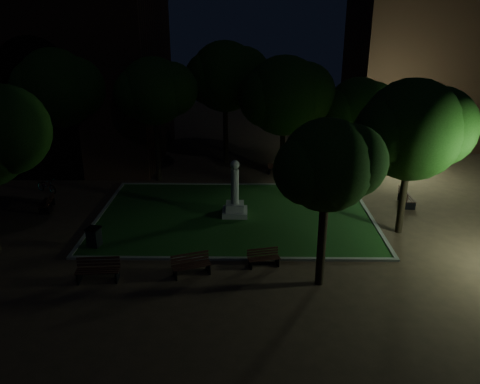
# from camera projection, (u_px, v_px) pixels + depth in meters

# --- Properties ---
(ground) EXTENTS (80.00, 80.00, 0.00)m
(ground) POSITION_uv_depth(u_px,v_px,m) (234.00, 231.00, 24.56)
(ground) COLOR #4A3425
(lawn) EXTENTS (15.00, 10.00, 0.08)m
(lawn) POSITION_uv_depth(u_px,v_px,m) (235.00, 215.00, 26.42)
(lawn) COLOR #1D4516
(lawn) RESTS_ON ground
(lawn_kerb) EXTENTS (15.40, 10.40, 0.12)m
(lawn_kerb) POSITION_uv_depth(u_px,v_px,m) (235.00, 215.00, 26.42)
(lawn_kerb) COLOR slate
(lawn_kerb) RESTS_ON ground
(monument) EXTENTS (1.40, 1.40, 3.20)m
(monument) POSITION_uv_depth(u_px,v_px,m) (235.00, 200.00, 26.10)
(monument) COLOR #A49F96
(monument) RESTS_ON lawn
(building_main) EXTENTS (20.00, 12.00, 15.00)m
(building_main) POSITION_uv_depth(u_px,v_px,m) (27.00, 62.00, 35.06)
(building_main) COLOR #522E1F
(building_main) RESTS_ON ground
(building_far) EXTENTS (16.00, 10.00, 12.00)m
(building_far) POSITION_uv_depth(u_px,v_px,m) (445.00, 72.00, 40.95)
(building_far) COLOR #522E1F
(building_far) RESTS_ON ground
(tree_north_wl) EXTENTS (5.35, 4.37, 8.25)m
(tree_north_wl) POSITION_uv_depth(u_px,v_px,m) (155.00, 91.00, 30.07)
(tree_north_wl) COLOR black
(tree_north_wl) RESTS_ON ground
(tree_north_er) EXTENTS (6.59, 5.38, 8.25)m
(tree_north_er) POSITION_uv_depth(u_px,v_px,m) (286.00, 96.00, 31.50)
(tree_north_er) COLOR black
(tree_north_er) RESTS_ON ground
(tree_ne) EXTENTS (5.06, 4.13, 6.79)m
(tree_ne) POSITION_uv_depth(u_px,v_px,m) (359.00, 108.00, 32.01)
(tree_ne) COLOR black
(tree_ne) RESTS_ON ground
(tree_east) EXTENTS (6.08, 4.97, 7.92)m
(tree_east) POSITION_uv_depth(u_px,v_px,m) (414.00, 130.00, 22.57)
(tree_east) COLOR black
(tree_east) RESTS_ON ground
(tree_se) EXTENTS (4.49, 3.66, 7.06)m
(tree_se) POSITION_uv_depth(u_px,v_px,m) (329.00, 166.00, 17.91)
(tree_se) COLOR black
(tree_se) RESTS_ON ground
(tree_nw) EXTENTS (6.65, 5.43, 8.94)m
(tree_nw) POSITION_uv_depth(u_px,v_px,m) (62.00, 87.00, 30.73)
(tree_nw) COLOR black
(tree_nw) RESTS_ON ground
(tree_far_north) EXTENTS (6.23, 5.08, 9.04)m
(tree_far_north) POSITION_uv_depth(u_px,v_px,m) (227.00, 77.00, 33.85)
(tree_far_north) COLOR black
(tree_far_north) RESTS_ON ground
(lamppost_nw) EXTENTS (1.18, 0.28, 4.17)m
(lamppost_nw) POSITION_uv_depth(u_px,v_px,m) (91.00, 135.00, 31.99)
(lamppost_nw) COLOR black
(lamppost_nw) RESTS_ON ground
(lamppost_ne) EXTENTS (1.18, 0.28, 4.21)m
(lamppost_ne) POSITION_uv_depth(u_px,v_px,m) (405.00, 134.00, 32.19)
(lamppost_ne) COLOR black
(lamppost_ne) RESTS_ON ground
(bench_near_left) EXTENTS (1.79, 1.14, 0.93)m
(bench_near_left) POSITION_uv_depth(u_px,v_px,m) (191.00, 265.00, 20.32)
(bench_near_left) COLOR black
(bench_near_left) RESTS_ON ground
(bench_near_right) EXTENTS (1.52, 0.82, 0.79)m
(bench_near_right) POSITION_uv_depth(u_px,v_px,m) (263.00, 258.00, 21.04)
(bench_near_right) COLOR black
(bench_near_right) RESTS_ON ground
(bench_west_near) EXTENTS (1.86, 0.78, 1.00)m
(bench_west_near) POSITION_uv_depth(u_px,v_px,m) (98.00, 270.00, 19.84)
(bench_west_near) COLOR black
(bench_west_near) RESTS_ON ground
(bench_left_side) EXTENTS (0.78, 1.67, 0.88)m
(bench_left_side) POSITION_uv_depth(u_px,v_px,m) (48.00, 203.00, 27.15)
(bench_left_side) COLOR black
(bench_left_side) RESTS_ON ground
(bench_right_side) EXTENTS (0.63, 1.74, 0.95)m
(bench_right_side) POSITION_uv_depth(u_px,v_px,m) (406.00, 198.00, 27.85)
(bench_right_side) COLOR black
(bench_right_side) RESTS_ON ground
(bench_far_side) EXTENTS (1.61, 0.89, 0.84)m
(bench_far_side) POSITION_uv_depth(u_px,v_px,m) (279.00, 169.00, 33.21)
(bench_far_side) COLOR black
(bench_far_side) RESTS_ON ground
(trash_bin) EXTENTS (0.74, 0.74, 1.05)m
(trash_bin) POSITION_uv_depth(u_px,v_px,m) (94.00, 237.00, 22.67)
(trash_bin) COLOR black
(trash_bin) RESTS_ON ground
(bicycle) EXTENTS (1.80, 1.39, 0.91)m
(bicycle) POSITION_uv_depth(u_px,v_px,m) (46.00, 186.00, 29.83)
(bicycle) COLOR black
(bicycle) RESTS_ON ground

